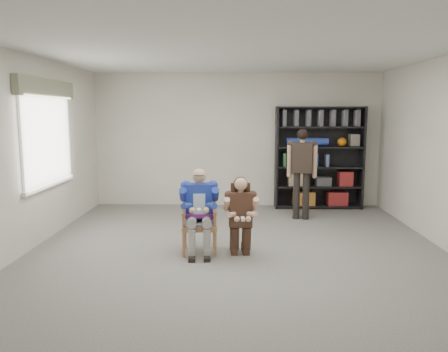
# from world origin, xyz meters

# --- Properties ---
(room_shell) EXTENTS (6.00, 7.00, 2.80)m
(room_shell) POSITION_xyz_m (0.00, 0.00, 1.40)
(room_shell) COLOR white
(room_shell) RESTS_ON ground
(floor) EXTENTS (6.00, 7.00, 0.01)m
(floor) POSITION_xyz_m (0.00, 0.00, 0.00)
(floor) COLOR #615F5A
(floor) RESTS_ON ground
(window_left) EXTENTS (0.16, 2.00, 1.75)m
(window_left) POSITION_xyz_m (-2.95, 1.00, 1.63)
(window_left) COLOR silver
(window_left) RESTS_ON room_shell
(armchair) EXTENTS (0.58, 0.56, 0.93)m
(armchair) POSITION_xyz_m (-0.54, 0.24, 0.47)
(armchair) COLOR #AF6D47
(armchair) RESTS_ON floor
(seated_man) EXTENTS (0.57, 0.76, 1.21)m
(seated_man) POSITION_xyz_m (-0.54, 0.24, 0.61)
(seated_man) COLOR navy
(seated_man) RESTS_ON floor
(kneeling_woman) EXTENTS (0.52, 0.78, 1.11)m
(kneeling_woman) POSITION_xyz_m (0.04, 0.12, 0.55)
(kneeling_woman) COLOR #3E2A1E
(kneeling_woman) RESTS_ON floor
(bookshelf) EXTENTS (1.80, 0.38, 2.10)m
(bookshelf) POSITION_xyz_m (1.70, 3.28, 1.05)
(bookshelf) COLOR black
(bookshelf) RESTS_ON floor
(standing_man) EXTENTS (0.56, 0.37, 1.69)m
(standing_man) POSITION_xyz_m (1.20, 2.27, 0.84)
(standing_man) COLOR #2C231C
(standing_man) RESTS_ON floor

